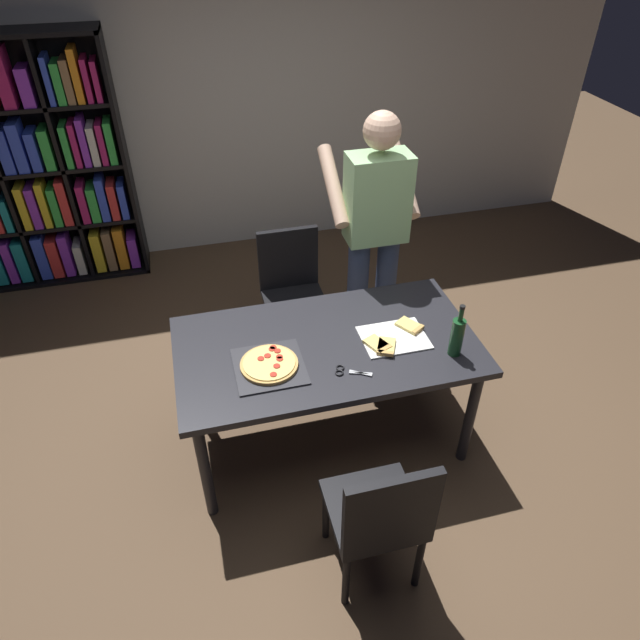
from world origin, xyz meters
TOP-DOWN VIEW (x-y plane):
  - ground_plane at (0.00, 0.00)m, footprint 12.00×12.00m
  - back_wall at (0.00, 2.60)m, footprint 6.40×0.10m
  - dining_table at (0.00, 0.00)m, footprint 1.65×0.90m
  - chair_near_camera at (-0.00, -0.93)m, footprint 0.42×0.42m
  - chair_far_side at (0.00, 0.93)m, footprint 0.42×0.42m
  - bookshelf at (-1.72, 2.37)m, footprint 1.40×0.35m
  - person_serving_pizza at (0.50, 0.71)m, footprint 0.55×0.54m
  - pepperoni_pizza_on_tray at (-0.34, -0.11)m, footprint 0.36×0.36m
  - pizza_slices_on_towel at (0.36, -0.06)m, footprint 0.38×0.31m
  - wine_bottle at (0.64, -0.25)m, footprint 0.07×0.07m
  - kitchen_scissors at (0.04, -0.25)m, footprint 0.20×0.13m

SIDE VIEW (x-z plane):
  - ground_plane at x=0.00m, z-range 0.00..0.00m
  - chair_near_camera at x=0.00m, z-range 0.06..0.96m
  - chair_far_side at x=0.00m, z-range 0.06..0.96m
  - dining_table at x=0.00m, z-range 0.30..1.05m
  - kitchen_scissors at x=0.04m, z-range 0.75..0.76m
  - pizza_slices_on_towel at x=0.36m, z-range 0.75..0.78m
  - pepperoni_pizza_on_tray at x=-0.34m, z-range 0.75..0.78m
  - wine_bottle at x=0.64m, z-range 0.71..1.03m
  - bookshelf at x=-1.72m, z-range -0.05..1.90m
  - person_serving_pizza at x=0.50m, z-range 0.12..1.87m
  - back_wall at x=0.00m, z-range 0.00..2.80m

